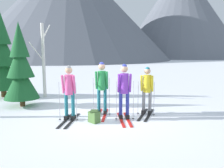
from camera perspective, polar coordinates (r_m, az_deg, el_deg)
ground_plane at (r=7.83m, az=-0.87°, el=-8.05°), size 400.00×400.00×0.00m
skier_in_pink at (r=7.37m, az=-10.55°, el=-1.53°), size 0.61×1.60×1.75m
skier_in_green at (r=7.88m, az=-2.52°, el=-0.37°), size 0.61×1.57×1.82m
skier_in_purple at (r=7.36m, az=3.04°, el=-1.20°), size 0.60×1.59×1.78m
skier_in_yellow at (r=8.01m, az=8.69°, el=-0.99°), size 0.71×1.63×1.65m
pine_tree_near at (r=9.68m, az=-21.67°, el=3.60°), size 1.36×1.36×3.29m
pine_tree_mid at (r=12.00m, az=-25.67°, el=6.15°), size 1.73×1.73×4.19m
birch_tree_slender at (r=11.23m, az=-16.60°, el=5.90°), size 0.92×0.69×3.43m
backpack_on_snow_front at (r=7.19m, az=-4.43°, el=-8.02°), size 0.40×0.39×0.38m
mountain_ridge_distant at (r=61.27m, az=1.00°, el=18.20°), size 69.66×55.10×25.84m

